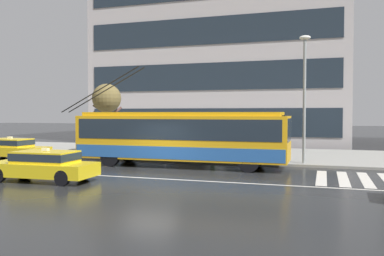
{
  "coord_description": "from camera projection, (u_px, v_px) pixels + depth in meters",
  "views": [
    {
      "loc": [
        7.8,
        -17.62,
        2.86
      ],
      "look_at": [
        1.14,
        2.96,
        2.06
      ],
      "focal_mm": 38.43,
      "sensor_mm": 36.0,
      "label": 1
    }
  ],
  "objects": [
    {
      "name": "crosswalk_stripe_center",
      "position": [
        366.0,
        180.0,
        17.57
      ],
      "size": [
        0.44,
        4.4,
        0.01
      ],
      "primitive_type": "cube",
      "color": "beige",
      "rests_on": "ground_plane"
    },
    {
      "name": "crosswalk_stripe_inner_a",
      "position": [
        343.0,
        179.0,
        17.85
      ],
      "size": [
        0.44,
        4.4,
        0.01
      ],
      "primitive_type": "cube",
      "color": "beige",
      "rests_on": "ground_plane"
    },
    {
      "name": "taxi_queued_behind_bus",
      "position": [
        12.0,
        148.0,
        25.39
      ],
      "size": [
        4.69,
        1.92,
        1.39
      ],
      "color": "yellow",
      "rests_on": "ground_plane"
    },
    {
      "name": "pedestrian_at_shelter",
      "position": [
        277.0,
        142.0,
        24.82
      ],
      "size": [
        0.42,
        0.42,
        1.61
      ],
      "color": "#544A52",
      "rests_on": "sidewalk_slab"
    },
    {
      "name": "street_lamp",
      "position": [
        304.0,
        88.0,
        22.03
      ],
      "size": [
        0.6,
        0.32,
        6.87
      ],
      "color": "gray",
      "rests_on": "sidewalk_slab"
    },
    {
      "name": "crosswalk_stripe_edge_near",
      "position": [
        322.0,
        178.0,
        18.12
      ],
      "size": [
        0.44,
        4.4,
        0.01
      ],
      "primitive_type": "cube",
      "color": "beige",
      "rests_on": "ground_plane"
    },
    {
      "name": "bus_shelter",
      "position": [
        196.0,
        128.0,
        24.87
      ],
      "size": [
        3.65,
        1.68,
        2.43
      ],
      "color": "gray",
      "rests_on": "sidewalk_slab"
    },
    {
      "name": "trolleybus",
      "position": [
        181.0,
        136.0,
        21.89
      ],
      "size": [
        12.84,
        2.6,
        5.41
      ],
      "color": "#ECA617",
      "rests_on": "ground_plane"
    },
    {
      "name": "taxi_oncoming_near",
      "position": [
        43.0,
        164.0,
        17.18
      ],
      "size": [
        4.59,
        1.94,
        1.39
      ],
      "color": "yellow",
      "rests_on": "ground_plane"
    },
    {
      "name": "lane_centre_line",
      "position": [
        139.0,
        178.0,
        18.12
      ],
      "size": [
        72.0,
        0.14,
        0.01
      ],
      "primitive_type": "cube",
      "color": "silver",
      "rests_on": "ground_plane"
    },
    {
      "name": "office_tower_corner_left",
      "position": [
        226.0,
        24.0,
        41.05
      ],
      "size": [
        23.24,
        14.57,
        23.42
      ],
      "color": "#B6AEAE",
      "rests_on": "ground_plane"
    },
    {
      "name": "ground_plane",
      "position": [
        150.0,
        174.0,
        19.26
      ],
      "size": [
        160.0,
        160.0,
        0.0
      ],
      "primitive_type": "plane",
      "color": "#232426"
    },
    {
      "name": "pedestrian_approaching_curb",
      "position": [
        212.0,
        134.0,
        24.07
      ],
      "size": [
        1.13,
        1.13,
        1.9
      ],
      "color": "black",
      "rests_on": "sidewalk_slab"
    },
    {
      "name": "sidewalk_slab",
      "position": [
        206.0,
        153.0,
        28.38
      ],
      "size": [
        80.0,
        10.0,
        0.14
      ],
      "primitive_type": "cube",
      "color": "gray",
      "rests_on": "ground_plane"
    },
    {
      "name": "street_tree_bare",
      "position": [
        107.0,
        100.0,
        28.07
      ],
      "size": [
        2.09,
        2.27,
        4.71
      ],
      "color": "brown",
      "rests_on": "sidewalk_slab"
    }
  ]
}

